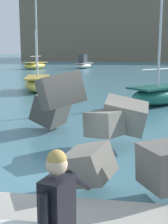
# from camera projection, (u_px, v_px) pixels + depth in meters

# --- Properties ---
(ground_plane) EXTENTS (400.00, 400.00, 0.00)m
(ground_plane) POSITION_uv_depth(u_px,v_px,m) (61.00, 171.00, 7.67)
(ground_plane) COLOR #42707F
(boat_near_centre) EXTENTS (2.95, 4.41, 2.21)m
(boat_near_centre) POSITION_uv_depth(u_px,v_px,m) (84.00, 64.00, 49.52)
(boat_near_centre) COLOR beige
(boat_near_centre) RESTS_ON ground
(boat_near_right) EXTENTS (2.76, 4.47, 7.28)m
(boat_near_right) POSITION_uv_depth(u_px,v_px,m) (38.00, 83.00, 22.25)
(boat_near_right) COLOR #EAC64C
(boat_near_right) RESTS_ON ground
(boat_mid_left) EXTENTS (4.12, 4.21, 7.81)m
(boat_mid_left) POSITION_uv_depth(u_px,v_px,m) (161.00, 94.00, 16.79)
(boat_mid_left) COLOR #1E6656
(boat_mid_left) RESTS_ON ground
(boat_mid_centre) EXTENTS (3.49, 5.25, 5.90)m
(boat_mid_centre) POSITION_uv_depth(u_px,v_px,m) (35.00, 65.00, 48.03)
(boat_mid_centre) COLOR #EAC64C
(boat_mid_centre) RESTS_ON ground
(mooring_buoy_inner) EXTENTS (0.44, 0.44, 0.44)m
(mooring_buoy_inner) POSITION_uv_depth(u_px,v_px,m) (38.00, 79.00, 28.99)
(mooring_buoy_inner) COLOR yellow
(mooring_buoy_inner) RESTS_ON ground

